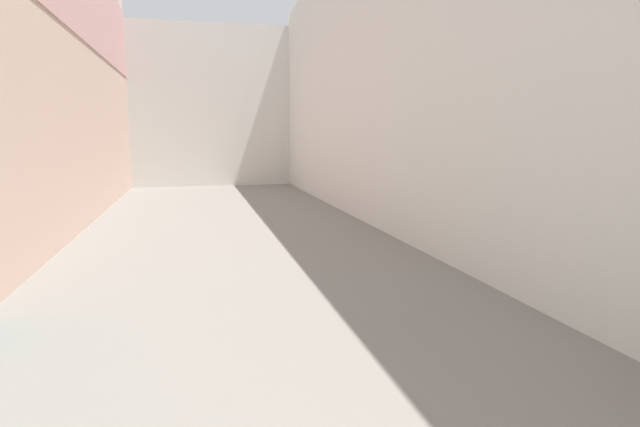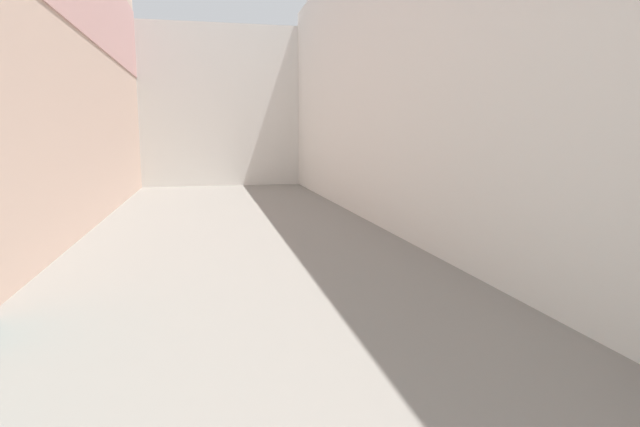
# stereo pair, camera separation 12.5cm
# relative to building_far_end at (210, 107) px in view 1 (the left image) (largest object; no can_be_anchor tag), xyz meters

# --- Properties ---
(ground_plane) EXTENTS (39.75, 39.75, 0.00)m
(ground_plane) POSITION_rel_building_far_end_xyz_m (0.00, -14.88, -3.26)
(ground_plane) COLOR gray
(building_left) EXTENTS (0.45, 23.75, 7.67)m
(building_left) POSITION_rel_building_far_end_xyz_m (-3.40, -12.93, 0.61)
(building_left) COLOR beige
(building_left) RESTS_ON ground
(building_right) EXTENTS (0.45, 23.75, 7.00)m
(building_right) POSITION_rel_building_far_end_xyz_m (3.41, -12.88, 0.24)
(building_right) COLOR silver
(building_right) RESTS_ON ground
(building_far_end) EXTENTS (9.42, 2.00, 6.52)m
(building_far_end) POSITION_rel_building_far_end_xyz_m (0.00, 0.00, 0.00)
(building_far_end) COLOR silver
(building_far_end) RESTS_ON ground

